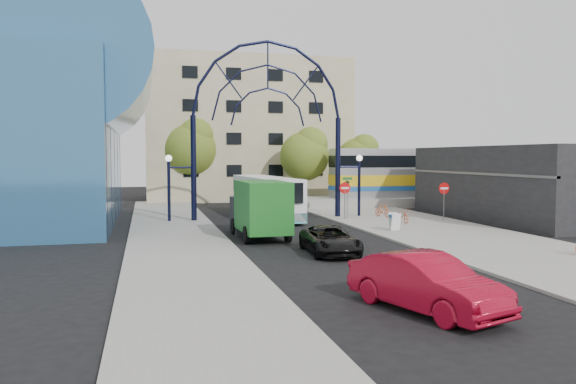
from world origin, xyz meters
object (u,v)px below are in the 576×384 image
object	(u,v)px
green_truck	(259,209)
black_suv	(330,240)
tree_north_a	(306,153)
bike_near_b	(382,210)
do_not_enter_sign	(444,192)
tree_north_c	(360,157)
city_bus	(266,197)
street_name_sign	(347,189)
gateway_arch	(268,93)
tree_north_b	(191,146)
bike_near_a	(402,216)
sandwich_board	(395,220)
red_sedan	(426,283)
train_car	(465,172)
stop_sign	(345,191)

from	to	relation	value
green_truck	black_suv	world-z (taller)	green_truck
tree_north_a	bike_near_b	distance (m)	13.78
tree_north_a	do_not_enter_sign	bearing A→B (deg)	-72.97
tree_north_c	green_truck	bearing A→B (deg)	-123.08
city_bus	do_not_enter_sign	bearing A→B (deg)	-29.04
city_bus	bike_near_b	xyz separation A→B (m)	(7.83, -2.21, -0.94)
black_suv	green_truck	bearing A→B (deg)	113.78
do_not_enter_sign	city_bus	bearing A→B (deg)	155.06
street_name_sign	tree_north_c	world-z (taller)	tree_north_c
gateway_arch	tree_north_b	distance (m)	16.72
bike_near_b	bike_near_a	bearing A→B (deg)	-110.07
street_name_sign	sandwich_board	xyz separation A→B (m)	(0.40, -6.62, -1.39)
green_truck	tree_north_a	bearing A→B (deg)	66.11
red_sedan	train_car	bearing A→B (deg)	38.32
train_car	red_sedan	bearing A→B (deg)	-123.35
city_bus	street_name_sign	bearing A→B (deg)	-29.92
tree_north_c	red_sedan	xyz separation A→B (m)	(-12.69, -37.18, -3.47)
stop_sign	tree_north_a	world-z (taller)	tree_north_a
do_not_enter_sign	tree_north_a	distance (m)	16.86
city_bus	red_sedan	size ratio (longest dim) A/B	2.19
street_name_sign	train_car	world-z (taller)	train_car
stop_sign	tree_north_b	xyz separation A→B (m)	(-8.68, 17.93, 3.27)
street_name_sign	green_truck	bearing A→B (deg)	-137.84
tree_north_a	tree_north_c	bearing A→B (deg)	18.44
tree_north_a	red_sedan	distance (m)	36.01
stop_sign	green_truck	size ratio (longest dim) A/B	0.41
city_bus	tree_north_a	bearing A→B (deg)	56.76
bike_near_b	gateway_arch	bearing A→B (deg)	154.50
city_bus	bike_near_b	world-z (taller)	city_bus
sandwich_board	stop_sign	bearing A→B (deg)	97.57
street_name_sign	red_sedan	size ratio (longest dim) A/B	0.57
gateway_arch	red_sedan	bearing A→B (deg)	-91.40
bike_near_a	green_truck	bearing A→B (deg)	-161.80
tree_north_b	stop_sign	bearing A→B (deg)	-64.17
stop_sign	sandwich_board	world-z (taller)	stop_sign
stop_sign	city_bus	distance (m)	5.66
black_suv	bike_near_a	distance (m)	12.11
tree_north_a	tree_north_c	world-z (taller)	tree_north_a
tree_north_c	red_sedan	size ratio (longest dim) A/B	1.33
tree_north_b	bike_near_a	world-z (taller)	tree_north_b
gateway_arch	do_not_enter_sign	world-z (taller)	gateway_arch
street_name_sign	tree_north_c	bearing A→B (deg)	65.69
sandwich_board	bike_near_b	size ratio (longest dim) A/B	0.65
red_sedan	bike_near_b	size ratio (longest dim) A/B	3.22
tree_north_b	red_sedan	size ratio (longest dim) A/B	1.64
do_not_enter_sign	bike_near_a	world-z (taller)	do_not_enter_sign
green_truck	bike_near_b	xyz separation A→B (m)	(10.16, 7.03, -0.95)
tree_north_b	bike_near_a	xyz separation A→B (m)	(11.62, -20.52, -4.72)
do_not_enter_sign	bike_near_b	bearing A→B (deg)	137.15
gateway_arch	city_bus	world-z (taller)	gateway_arch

